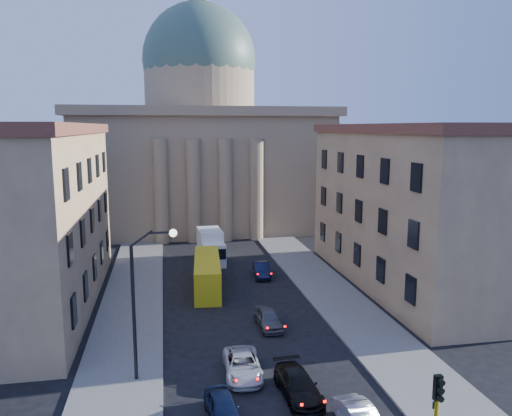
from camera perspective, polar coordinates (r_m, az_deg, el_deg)
The scene contains 14 objects.
sidewalk_left at distance 40.24m, azimuth -14.24°, elevation -11.94°, with size 5.00×60.00×0.15m, color #615F59.
sidewalk_right at distance 42.55m, azimuth 9.68°, elevation -10.59°, with size 5.00×60.00×0.15m, color #615F59.
church at distance 75.20m, azimuth -6.29°, elevation 7.26°, with size 68.02×28.76×36.60m.
building_left at distance 43.58m, azimuth -25.52°, elevation -0.90°, with size 11.60×26.60×14.70m.
building_right at distance 47.76m, azimuth 17.87°, elevation 0.38°, with size 11.60×26.60×14.70m.
traffic_light at distance 23.77m, azimuth 19.90°, elevation -21.21°, with size 0.34×0.29×4.30m.
street_lamp at distance 28.99m, azimuth -12.82°, elevation -9.36°, with size 2.62×0.44×8.83m.
car_left_near at distance 26.74m, azimuth -3.84°, elevation -21.83°, with size 1.48×3.67×1.25m, color black.
car_left_mid at distance 30.63m, azimuth -1.55°, elevation -17.51°, with size 2.10×4.56×1.27m, color silver.
car_right_mid at distance 28.63m, azimuth 4.83°, elevation -19.52°, with size 1.85×4.54×1.32m, color black.
car_right_far at distance 37.12m, azimuth 1.43°, elevation -12.49°, with size 1.59×3.96×1.35m, color #4E4E53.
car_right_distant at distance 48.94m, azimuth 0.64°, elevation -7.05°, with size 1.46×4.18×1.38m, color black.
city_bus at distance 45.44m, azimuth -5.60°, elevation -7.34°, with size 2.98×9.95×2.76m.
box_truck at distance 54.31m, azimuth -5.16°, elevation -4.46°, with size 2.66×6.19×3.35m.
Camera 1 is at (-5.62, -19.48, 14.42)m, focal length 35.00 mm.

